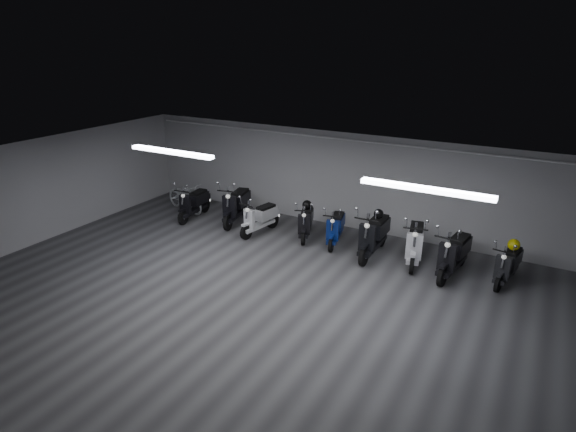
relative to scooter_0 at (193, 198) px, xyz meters
The scene contains 21 objects.
floor 5.63m from the scooter_0, 36.70° to the right, with size 14.00×10.00×0.01m, color #3D3C3F.
ceiling 6.00m from the scooter_0, 36.70° to the right, with size 14.00×10.00×0.01m, color slate.
back_wall 4.84m from the scooter_0, 20.32° to the left, with size 14.00×0.01×2.80m, color #A6A6A8.
front_wall 9.51m from the scooter_0, 61.75° to the right, with size 14.00×0.01×2.80m, color #A6A6A8.
left_wall 4.25m from the scooter_0, 126.99° to the right, with size 0.01×10.00×2.80m, color #A6A6A8.
fluor_strip_left 3.48m from the scooter_0, 57.62° to the right, with size 2.40×0.18×0.08m, color white.
fluor_strip_right 8.12m from the scooter_0, 17.38° to the right, with size 2.40×0.18×0.08m, color white.
conduit 5.15m from the scooter_0, 19.36° to the left, with size 0.05×0.05×13.60m, color white.
scooter_0 is the anchor object (origin of this frame).
scooter_1 1.40m from the scooter_0, 14.61° to the left, with size 0.66×1.97×1.47m, color black, non-canonical shape.
scooter_2 2.44m from the scooter_0, ahead, with size 0.56×1.67×1.24m, color silver, non-canonical shape.
scooter_3 3.73m from the scooter_0, ahead, with size 0.54×1.62×1.21m, color black, non-canonical shape.
scooter_4 4.63m from the scooter_0, ahead, with size 0.54×1.63×1.22m, color navy, non-canonical shape.
scooter_5 5.77m from the scooter_0, ahead, with size 0.67×2.01×1.50m, color black, non-canonical shape.
scooter_6 6.80m from the scooter_0, ahead, with size 0.63×1.89×1.41m, color silver, non-canonical shape.
scooter_8 7.77m from the scooter_0, ahead, with size 0.64×1.93×1.44m, color black, non-canonical shape.
scooter_9 8.93m from the scooter_0, ahead, with size 0.53×1.60×1.19m, color black, non-canonical shape.
bicycle 0.81m from the scooter_0, 149.83° to the left, with size 0.62×1.75×1.13m, color white.
helmet_0 3.68m from the scooter_0, ahead, with size 0.27×0.27×0.27m, color black.
helmet_1 5.79m from the scooter_0, ahead, with size 0.25×0.25×0.25m, color black.
helmet_2 8.98m from the scooter_0, ahead, with size 0.27×0.27×0.27m, color #C6B80B.
Camera 1 is at (4.84, -7.32, 5.30)m, focal length 29.72 mm.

